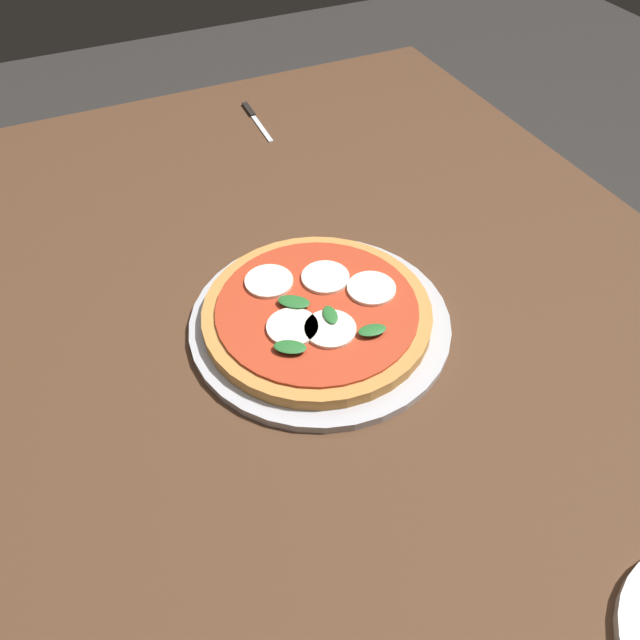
% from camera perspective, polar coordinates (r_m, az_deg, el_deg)
% --- Properties ---
extents(ground_plane, '(6.00, 6.00, 0.00)m').
position_cam_1_polar(ground_plane, '(1.50, 0.28, -20.26)').
color(ground_plane, '#2D2B28').
extents(dining_table, '(1.45, 1.13, 0.76)m').
position_cam_1_polar(dining_table, '(0.93, 0.42, -3.19)').
color(dining_table, '#4C301E').
rests_on(dining_table, ground_plane).
extents(serving_tray, '(0.35, 0.35, 0.01)m').
position_cam_1_polar(serving_tray, '(0.84, 0.00, -0.19)').
color(serving_tray, '#B2B2B7').
rests_on(serving_tray, dining_table).
extents(pizza, '(0.31, 0.31, 0.03)m').
position_cam_1_polar(pizza, '(0.83, -0.27, 0.74)').
color(pizza, '#C6843F').
rests_on(pizza, serving_tray).
extents(knife, '(0.16, 0.01, 0.01)m').
position_cam_1_polar(knife, '(1.31, -6.04, 17.90)').
color(knife, black).
rests_on(knife, dining_table).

